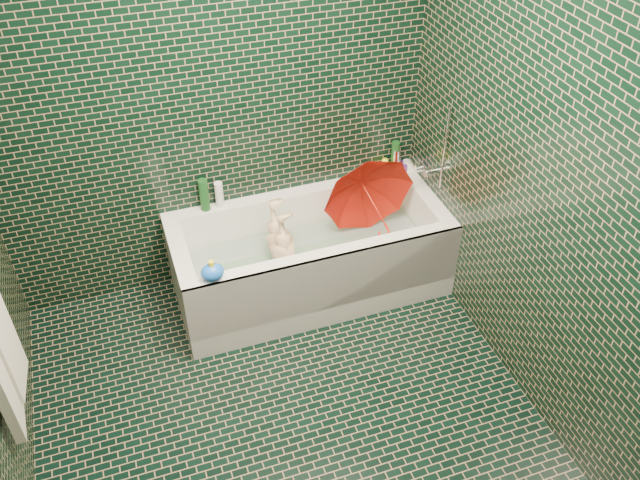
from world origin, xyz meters
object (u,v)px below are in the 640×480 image
object	(u,v)px
bathtub	(311,264)
rubber_duck	(382,167)
child	(286,261)
umbrella	(375,206)
bath_toy	(212,272)

from	to	relation	value
bathtub	rubber_duck	world-z (taller)	rubber_duck
child	rubber_duck	world-z (taller)	rubber_duck
child	bathtub	bearing A→B (deg)	101.02
rubber_duck	umbrella	bearing A→B (deg)	-140.56
umbrella	rubber_duck	bearing A→B (deg)	65.41
rubber_duck	child	bearing A→B (deg)	-175.35
umbrella	rubber_duck	xyz separation A→B (m)	(0.21, 0.37, 0.01)
rubber_duck	bath_toy	distance (m)	1.45
bathtub	umbrella	distance (m)	0.56
umbrella	bath_toy	distance (m)	1.13
rubber_duck	bath_toy	world-z (taller)	bath_toy
child	umbrella	world-z (taller)	umbrella
bathtub	child	distance (m)	0.20
child	bath_toy	distance (m)	0.64
bathtub	bath_toy	xyz separation A→B (m)	(-0.67, -0.31, 0.39)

